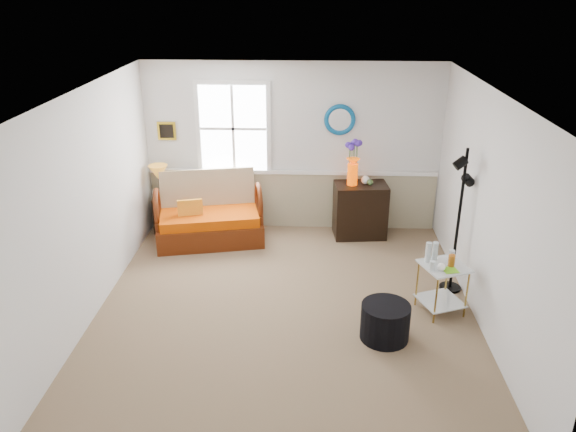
{
  "coord_description": "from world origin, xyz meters",
  "views": [
    {
      "loc": [
        0.28,
        -5.79,
        3.7
      ],
      "look_at": [
        0.01,
        0.54,
        1.0
      ],
      "focal_mm": 35.0,
      "sensor_mm": 36.0,
      "label": 1
    }
  ],
  "objects_px": {
    "loveseat": "(209,209)",
    "side_table": "(441,288)",
    "ottoman": "(385,322)",
    "lamp_stand": "(164,214)",
    "cabinet": "(360,210)",
    "floor_lamp": "(458,222)"
  },
  "relations": [
    {
      "from": "lamp_stand",
      "to": "cabinet",
      "type": "xyz_separation_m",
      "value": [
        3.05,
        -0.04,
        0.14
      ]
    },
    {
      "from": "floor_lamp",
      "to": "ottoman",
      "type": "bearing_deg",
      "value": -144.46
    },
    {
      "from": "cabinet",
      "to": "ottoman",
      "type": "relative_size",
      "value": 1.54
    },
    {
      "from": "cabinet",
      "to": "floor_lamp",
      "type": "relative_size",
      "value": 0.45
    },
    {
      "from": "lamp_stand",
      "to": "floor_lamp",
      "type": "distance_m",
      "value": 4.47
    },
    {
      "from": "side_table",
      "to": "floor_lamp",
      "type": "relative_size",
      "value": 0.33
    },
    {
      "from": "side_table",
      "to": "ottoman",
      "type": "bearing_deg",
      "value": -141.41
    },
    {
      "from": "lamp_stand",
      "to": "side_table",
      "type": "relative_size",
      "value": 0.91
    },
    {
      "from": "lamp_stand",
      "to": "cabinet",
      "type": "relative_size",
      "value": 0.67
    },
    {
      "from": "floor_lamp",
      "to": "loveseat",
      "type": "bearing_deg",
      "value": 145.23
    },
    {
      "from": "loveseat",
      "to": "floor_lamp",
      "type": "height_order",
      "value": "floor_lamp"
    },
    {
      "from": "loveseat",
      "to": "cabinet",
      "type": "relative_size",
      "value": 1.86
    },
    {
      "from": "lamp_stand",
      "to": "ottoman",
      "type": "height_order",
      "value": "lamp_stand"
    },
    {
      "from": "loveseat",
      "to": "cabinet",
      "type": "bearing_deg",
      "value": -4.62
    },
    {
      "from": "lamp_stand",
      "to": "cabinet",
      "type": "height_order",
      "value": "cabinet"
    },
    {
      "from": "cabinet",
      "to": "side_table",
      "type": "xyz_separation_m",
      "value": [
        0.81,
        -2.13,
        -0.11
      ]
    },
    {
      "from": "loveseat",
      "to": "cabinet",
      "type": "height_order",
      "value": "loveseat"
    },
    {
      "from": "loveseat",
      "to": "side_table",
      "type": "height_order",
      "value": "loveseat"
    },
    {
      "from": "cabinet",
      "to": "side_table",
      "type": "distance_m",
      "value": 2.28
    },
    {
      "from": "floor_lamp",
      "to": "ottoman",
      "type": "distance_m",
      "value": 1.65
    },
    {
      "from": "lamp_stand",
      "to": "loveseat",
      "type": "bearing_deg",
      "value": -22.98
    },
    {
      "from": "cabinet",
      "to": "side_table",
      "type": "relative_size",
      "value": 1.36
    }
  ]
}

